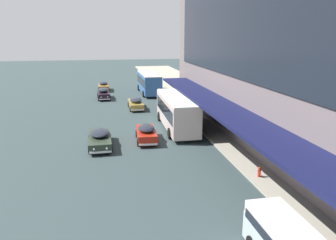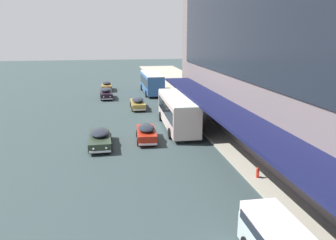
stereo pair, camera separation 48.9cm
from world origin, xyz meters
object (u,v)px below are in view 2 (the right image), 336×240
sedan_oncoming_front (138,103)px  sedan_far_back (100,138)px  transit_bus_kerbside_rear (177,110)px  transit_bus_kerbside_front (152,82)px  sedan_second_mid (146,133)px  sedan_second_near (107,86)px  fire_hydrant (258,173)px  sedan_oncoming_rear (106,93)px

sedan_oncoming_front → sedan_far_back: (-4.36, -13.99, -0.02)m
transit_bus_kerbside_rear → transit_bus_kerbside_front: bearing=89.9°
sedan_second_mid → sedan_second_near: 28.66m
transit_bus_kerbside_front → sedan_oncoming_front: 11.55m
transit_bus_kerbside_rear → sedan_far_back: size_ratio=2.05×
transit_bus_kerbside_front → fire_hydrant: transit_bus_kerbside_front is taller
sedan_second_mid → sedan_far_back: (-4.04, -0.71, -0.04)m
sedan_second_mid → sedan_oncoming_front: bearing=88.6°
transit_bus_kerbside_rear → sedan_oncoming_rear: (-7.18, 17.65, -1.11)m
sedan_oncoming_front → sedan_second_near: bearing=104.8°
sedan_oncoming_rear → sedan_second_mid: 21.38m
sedan_oncoming_front → sedan_second_mid: bearing=-91.4°
sedan_second_mid → fire_hydrant: size_ratio=6.25×
sedan_oncoming_rear → sedan_second_near: (0.01, 7.36, -0.01)m
sedan_oncoming_front → fire_hydrant: size_ratio=6.91×
transit_bus_kerbside_front → sedan_oncoming_rear: transit_bus_kerbside_front is taller
sedan_oncoming_rear → fire_hydrant: (9.97, -30.33, -0.28)m
sedan_second_mid → sedan_second_near: (-3.67, 28.42, 0.01)m
transit_bus_kerbside_front → sedan_second_near: transit_bus_kerbside_front is taller
transit_bus_kerbside_front → sedan_far_back: (-7.56, -25.04, -1.16)m
sedan_second_mid → sedan_second_near: sedan_second_near is taller
sedan_oncoming_rear → sedan_oncoming_front: (4.01, -7.78, -0.05)m
sedan_second_mid → fire_hydrant: (6.28, -9.27, -0.26)m
transit_bus_kerbside_rear → sedan_oncoming_front: bearing=107.8°
sedan_oncoming_rear → sedan_second_near: size_ratio=1.04×
sedan_oncoming_rear → transit_bus_kerbside_rear: bearing=-67.9°
transit_bus_kerbside_front → transit_bus_kerbside_rear: transit_bus_kerbside_rear is taller
transit_bus_kerbside_rear → sedan_far_back: transit_bus_kerbside_rear is taller
sedan_oncoming_rear → fire_hydrant: 31.93m
fire_hydrant → transit_bus_kerbside_rear: bearing=102.4°
transit_bus_kerbside_front → fire_hydrant: size_ratio=14.25×
transit_bus_kerbside_rear → sedan_far_back: 8.66m
transit_bus_kerbside_front → sedan_far_back: size_ratio=2.01×
sedan_oncoming_front → sedan_far_back: sedan_oncoming_front is taller
transit_bus_kerbside_rear → sedan_second_mid: size_ratio=2.32×
sedan_second_mid → sedan_far_back: size_ratio=0.88×
sedan_second_mid → sedan_oncoming_front: sedan_second_mid is taller
transit_bus_kerbside_rear → sedan_oncoming_rear: transit_bus_kerbside_rear is taller
sedan_second_mid → fire_hydrant: sedan_second_mid is taller
transit_bus_kerbside_front → fire_hydrant: 33.74m
transit_bus_kerbside_front → transit_bus_kerbside_rear: bearing=-90.1°
transit_bus_kerbside_front → transit_bus_kerbside_rear: (-0.03, -20.92, 0.02)m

